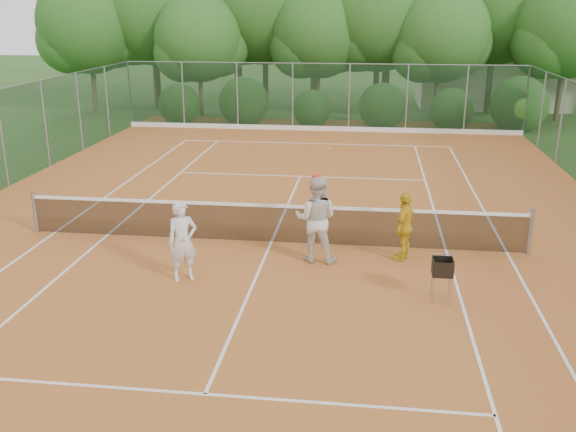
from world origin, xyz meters
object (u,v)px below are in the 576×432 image
at_px(player_yellow, 405,226).
at_px(player_center_grp, 316,219).
at_px(player_white, 183,241).
at_px(ball_hopper, 443,268).

bearing_deg(player_yellow, player_center_grp, -57.57).
distance_m(player_white, player_yellow, 4.85).
distance_m(player_center_grp, player_yellow, 1.97).
height_order(player_center_grp, ball_hopper, player_center_grp).
xyz_separation_m(player_yellow, ball_hopper, (0.62, -2.07, -0.10)).
bearing_deg(player_white, player_yellow, -10.28).
bearing_deg(ball_hopper, player_center_grp, 124.99).
xyz_separation_m(player_center_grp, player_yellow, (1.94, 0.31, -0.20)).
xyz_separation_m(player_white, player_yellow, (4.54, 1.70, -0.06)).
bearing_deg(ball_hopper, player_white, 155.41).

